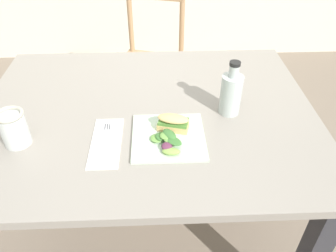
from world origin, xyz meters
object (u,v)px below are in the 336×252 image
at_px(plate_lunch, 168,137).
at_px(mason_jar_iced_tea, 14,130).
at_px(sandwich_half_front, 173,122).
at_px(dining_table, 148,134).
at_px(bottle_cold_brew, 231,96).
at_px(chair_wooden_far, 151,63).
at_px(fork_on_napkin, 106,138).

height_order(plate_lunch, mason_jar_iced_tea, mason_jar_iced_tea).
bearing_deg(sandwich_half_front, dining_table, 125.69).
height_order(sandwich_half_front, bottle_cold_brew, bottle_cold_brew).
distance_m(dining_table, plate_lunch, 0.22).
relative_size(chair_wooden_far, bottle_cold_brew, 4.24).
xyz_separation_m(chair_wooden_far, plate_lunch, (0.07, -1.09, 0.30)).
xyz_separation_m(fork_on_napkin, mason_jar_iced_tea, (-0.29, -0.00, 0.05)).
bearing_deg(fork_on_napkin, dining_table, 50.74).
bearing_deg(chair_wooden_far, plate_lunch, -86.45).
relative_size(sandwich_half_front, bottle_cold_brew, 0.56).
relative_size(chair_wooden_far, plate_lunch, 3.59).
xyz_separation_m(plate_lunch, fork_on_napkin, (-0.21, 0.00, 0.00)).
height_order(plate_lunch, fork_on_napkin, plate_lunch).
bearing_deg(plate_lunch, dining_table, 114.23).
bearing_deg(mason_jar_iced_tea, chair_wooden_far, 68.57).
xyz_separation_m(sandwich_half_front, bottle_cold_brew, (0.21, 0.10, 0.03)).
bearing_deg(bottle_cold_brew, chair_wooden_far, 107.39).
distance_m(fork_on_napkin, bottle_cold_brew, 0.46).
bearing_deg(dining_table, fork_on_napkin, -129.26).
relative_size(plate_lunch, bottle_cold_brew, 1.18).
distance_m(sandwich_half_front, fork_on_napkin, 0.23).
bearing_deg(sandwich_half_front, plate_lunch, -114.80).
bearing_deg(dining_table, sandwich_half_front, -54.31).
height_order(dining_table, plate_lunch, plate_lunch).
relative_size(dining_table, plate_lunch, 5.18).
relative_size(fork_on_napkin, mason_jar_iced_tea, 1.52).
xyz_separation_m(plate_lunch, bottle_cold_brew, (0.23, 0.14, 0.07)).
relative_size(plate_lunch, fork_on_napkin, 1.31).
bearing_deg(chair_wooden_far, bottle_cold_brew, -72.61).
bearing_deg(fork_on_napkin, mason_jar_iced_tea, -179.09).
distance_m(sandwich_half_front, mason_jar_iced_tea, 0.51).
bearing_deg(bottle_cold_brew, mason_jar_iced_tea, -168.78).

